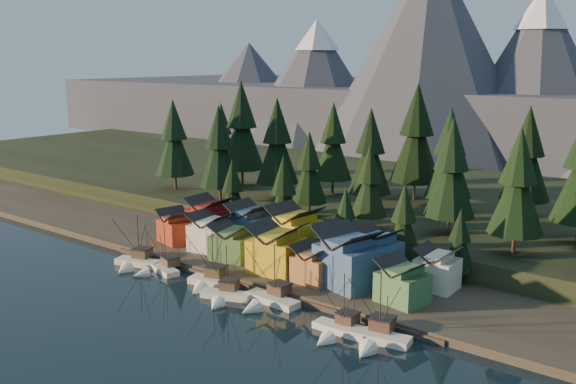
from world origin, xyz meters
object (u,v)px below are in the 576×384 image
Objects in this scene: boat_1 at (158,263)px; house_front_1 at (211,231)px; house_front_0 at (177,225)px; boat_4 at (267,293)px; house_back_1 at (250,223)px; boat_3 at (224,289)px; boat_5 at (338,323)px; boat_2 at (208,274)px; boat_6 at (375,330)px; house_back_0 at (210,216)px; boat_0 at (134,256)px.

boat_1 is 1.20× the size of house_front_1.
boat_1 is at bearing -101.48° from house_front_1.
boat_4 is at bearing -6.13° from house_front_0.
boat_4 is at bearing -43.08° from house_back_1.
boat_3 is 1.01× the size of boat_5.
boat_2 is at bearing -55.09° from house_front_1.
boat_5 is 48.83m from house_back_1.
house_back_0 reaches higher than boat_6.
boat_5 is (32.51, -3.19, -0.50)m from boat_2.
boat_2 is 32.67m from boat_5.
house_front_1 reaches higher than boat_5.
boat_0 is 1.26× the size of house_back_0.
boat_4 reaches higher than house_front_1.
house_back_0 is (-53.19, 24.54, 4.63)m from boat_5.
house_front_1 is at bearing 153.14° from boat_6.
house_front_0 is (-24.03, 13.83, 2.99)m from boat_2.
house_front_0 is 0.93× the size of house_back_1.
boat_0 is 21.15m from boat_2.
boat_5 is at bearing -31.53° from house_back_1.
boat_2 is 1.37× the size of house_front_0.
house_front_0 is (-2.90, 14.98, 3.11)m from boat_0.
boat_2 reaches higher than boat_4.
boat_0 reaches higher than boat_1.
house_front_0 is at bearing 140.08° from boat_1.
boat_0 is at bearing -117.22° from house_back_1.
boat_6 reaches higher than boat_0.
boat_1 is 1.00× the size of boat_5.
house_back_1 reaches higher than boat_4.
house_back_1 is (-47.71, 24.82, 4.32)m from boat_6.
house_front_1 is (10.82, 0.27, 0.44)m from house_front_0.
house_front_1 is (-20.59, 17.51, 3.85)m from boat_3.
house_front_0 is (-63.00, 16.13, 3.16)m from boat_6.
boat_5 is 58.76m from house_back_0.
boat_6 reaches higher than boat_4.
boat_3 is 0.91× the size of boat_4.
house_front_0 is 10.83m from house_front_1.
boat_4 is 41.92m from house_front_0.
boat_6 is at bearing 7.56° from boat_5.
house_back_0 is (-35.98, 21.64, 4.43)m from boat_4.
house_back_0 reaches higher than house_front_1.
boat_5 is 0.89× the size of boat_6.
house_front_1 is 9.56m from house_back_1.
house_back_1 is (-24.05, 22.81, 4.44)m from boat_4.
boat_1 is 46.63m from boat_5.
boat_1 is 53.05m from boat_6.
house_back_0 reaches higher than boat_1.
house_back_0 is (-6.63, 21.99, 4.57)m from boat_1.
boat_4 reaches higher than house_front_0.
house_front_1 is at bearing 118.50° from boat_3.
house_back_1 reaches higher than house_front_0.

